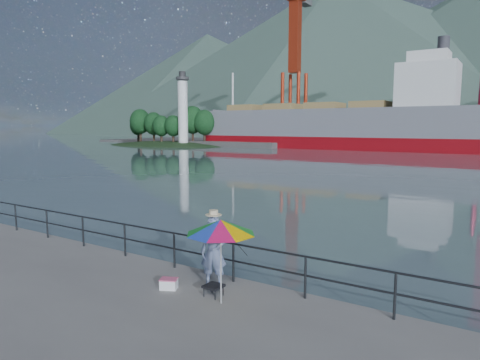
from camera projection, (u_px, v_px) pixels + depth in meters
name	position (u px, v px, depth m)	size (l,w,h in m)	color
harbor_water	(479.00, 140.00, 119.57)	(500.00, 280.00, 0.00)	slate
guardrail	(149.00, 244.00, 12.55)	(22.00, 0.06, 1.03)	#2D3033
lighthouse_islet	(165.00, 143.00, 92.40)	(48.00, 26.40, 19.20)	#263F1E
fisherman	(214.00, 252.00, 10.52)	(0.66, 0.43, 1.80)	navy
beach_umbrella	(221.00, 227.00, 9.43)	(1.91, 1.91, 1.93)	white
folding_stool	(214.00, 290.00, 10.04)	(0.42, 0.42, 0.27)	black
cooler_bag	(169.00, 284.00, 10.48)	(0.40, 0.27, 0.23)	white
fishing_rod	(236.00, 275.00, 11.50)	(0.02, 0.02, 2.14)	black
bulk_carrier	(340.00, 125.00, 78.18)	(51.69, 8.95, 14.50)	maroon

